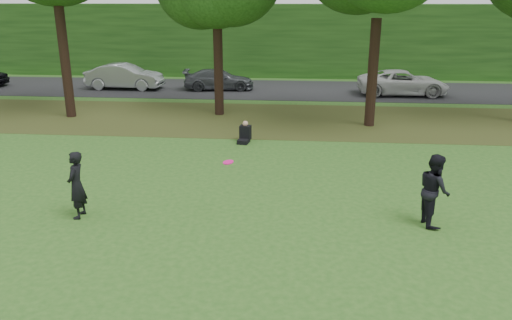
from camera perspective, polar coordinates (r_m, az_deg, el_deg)
The scene contains 9 objects.
ground at distance 11.15m, azimuth -0.25°, elevation -11.14°, with size 120.00×120.00×0.00m, color #28571B.
leaf_litter at distance 23.35m, azimuth 2.76°, elevation 4.61°, with size 60.00×7.00×0.01m, color #453A18.
street at distance 31.18m, azimuth 3.42°, elevation 8.04°, with size 70.00×7.00×0.02m, color black.
far_hedge at distance 36.81m, azimuth 3.81°, elevation 13.49°, with size 70.00×3.00×5.00m, color #193F12.
player_left at distance 13.54m, azimuth -19.84°, elevation -2.70°, with size 0.65×0.42×1.77m, color black.
player_right at distance 13.10m, azimuth 19.70°, elevation -3.23°, with size 0.89×0.70×1.84m, color black.
parked_cars at distance 30.20m, azimuth 1.99°, elevation 9.16°, with size 42.61×3.15×1.54m.
frisbee at distance 12.43m, azimuth -3.19°, elevation -0.25°, with size 0.32×0.32×0.08m.
seated_person at distance 19.67m, azimuth -1.28°, elevation 2.97°, with size 0.52×0.78×0.83m.
Camera 1 is at (0.92, -9.68, 5.45)m, focal length 35.00 mm.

